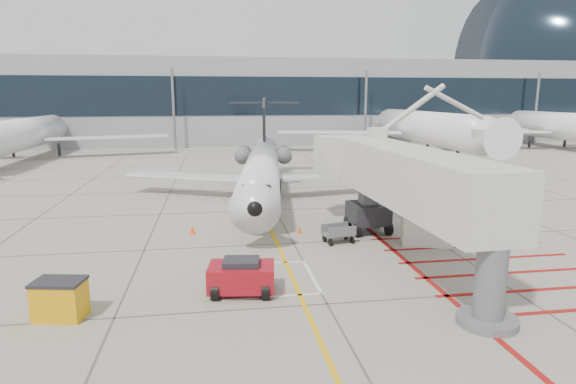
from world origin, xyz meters
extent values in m
plane|color=gray|center=(0.00, 0.00, 0.00)|extent=(260.00, 260.00, 0.00)
cone|color=#FF450D|center=(-5.61, 6.78, 0.25)|extent=(0.36, 0.36, 0.51)
cone|color=#E0500B|center=(0.68, 5.96, 0.21)|extent=(0.31, 0.31, 0.43)
cube|color=gray|center=(10.00, 70.00, 7.00)|extent=(180.00, 28.00, 14.00)
cube|color=black|center=(10.00, 55.95, 8.00)|extent=(180.00, 0.10, 6.00)
camera|label=1|loc=(-4.20, -21.13, 7.98)|focal=30.00mm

